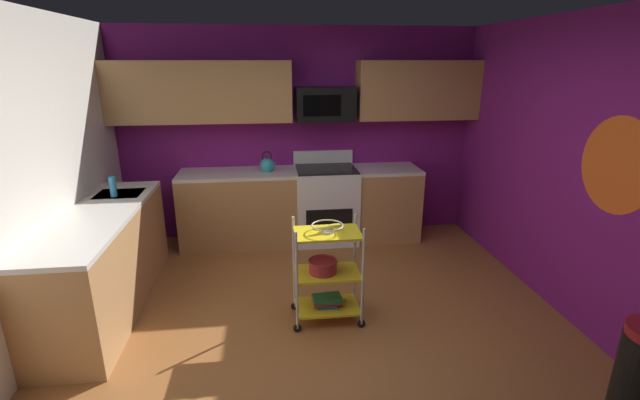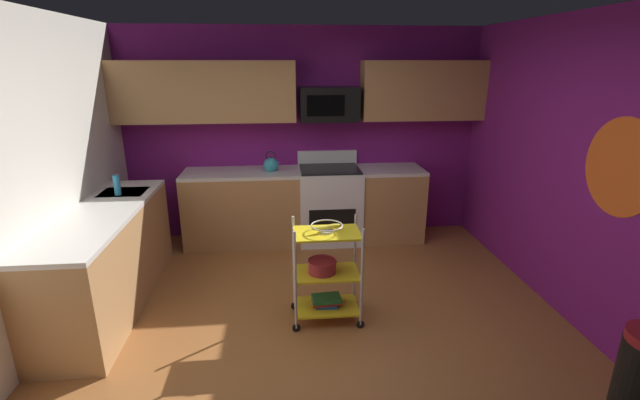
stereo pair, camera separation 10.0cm
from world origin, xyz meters
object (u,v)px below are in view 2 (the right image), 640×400
Objects in this scene: oven_range at (329,204)px; microwave at (329,104)px; fruit_bowl at (327,227)px; mixing_bowl_large at (322,266)px; dish_soap_bottle at (117,185)px; kettle at (271,165)px; book_stack at (326,301)px; rolling_cart at (327,273)px.

microwave is at bearing 90.26° from oven_range.
mixing_bowl_large is at bearing 180.00° from fruit_bowl.
fruit_bowl is at bearing -25.75° from dish_soap_bottle.
dish_soap_bottle is at bearing -156.71° from microwave.
oven_range is at bearing 82.75° from fruit_bowl.
microwave is 2.65× the size of kettle.
oven_range is at bearing -89.74° from microwave.
microwave is 2.51m from dish_soap_bottle.
book_stack is at bearing -25.75° from dish_soap_bottle.
kettle is at bearing 104.94° from book_stack.
microwave is at bearing 83.15° from rolling_cart.
book_stack is 1.00× the size of kettle.
dish_soap_bottle is (-2.22, -0.96, -0.68)m from microwave.
book_stack is at bearing 0.00° from mixing_bowl_large.
rolling_cart is 3.47× the size of kettle.
microwave is 2.46m from book_stack.
dish_soap_bottle is (-2.22, -0.85, 0.54)m from oven_range.
dish_soap_bottle is at bearing 154.25° from rolling_cart.
microwave is 3.50× the size of dish_soap_bottle.
kettle reaches higher than oven_range.
dish_soap_bottle is (-1.99, 0.96, 0.57)m from rolling_cart.
rolling_cart is at bearing 90.00° from fruit_bowl.
book_stack is at bearing 75.96° from fruit_bowl.
fruit_bowl is 2.22m from dish_soap_bottle.
microwave is at bearing 23.29° from dish_soap_bottle.
kettle reaches higher than dish_soap_bottle.
fruit_bowl is at bearing -104.04° from book_stack.
oven_range is at bearing 82.75° from rolling_cart.
dish_soap_bottle reaches higher than oven_range.
dish_soap_bottle is at bearing -150.67° from kettle.
mixing_bowl_large is (-0.04, 0.00, 0.07)m from rolling_cart.
oven_range is 4.04× the size of fruit_bowl.
rolling_cart is 3.63× the size of mixing_bowl_large.
mixing_bowl_large is at bearing 180.00° from book_stack.
microwave is 1.01m from kettle.
rolling_cart is 4.57× the size of dish_soap_bottle.
rolling_cart is at bearing -75.06° from kettle.
dish_soap_bottle is (-1.99, 0.96, 0.14)m from fruit_bowl.
rolling_cart is 3.48× the size of book_stack.
oven_range is 0.88m from kettle.
oven_range reaches higher than mixing_bowl_large.
oven_range is 1.83m from rolling_cart.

